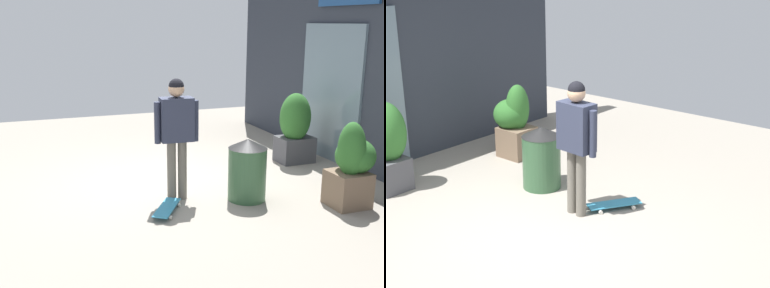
% 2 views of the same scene
% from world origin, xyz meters
% --- Properties ---
extents(ground_plane, '(12.00, 12.00, 0.00)m').
position_xyz_m(ground_plane, '(0.00, 0.00, 0.00)').
color(ground_plane, gray).
extents(building_facade, '(7.84, 0.31, 3.29)m').
position_xyz_m(building_facade, '(-0.01, 3.37, 1.64)').
color(building_facade, '#2D333D').
rests_on(building_facade, ground_plane).
extents(skateboarder, '(0.30, 0.64, 1.78)m').
position_xyz_m(skateboarder, '(0.75, -0.13, 1.10)').
color(skateboarder, '#666056').
rests_on(skateboarder, ground_plane).
extents(skateboard, '(0.73, 0.58, 0.08)m').
position_xyz_m(skateboard, '(1.18, -0.43, 0.06)').
color(skateboard, teal).
rests_on(skateboard, ground_plane).
extents(planter_box_left, '(0.61, 0.65, 1.29)m').
position_xyz_m(planter_box_left, '(-0.35, 2.51, 0.72)').
color(planter_box_left, '#47474C').
rests_on(planter_box_left, ground_plane).
extents(planter_box_right, '(0.55, 0.65, 1.22)m').
position_xyz_m(planter_box_right, '(1.82, 2.08, 0.60)').
color(planter_box_right, brown).
rests_on(planter_box_right, ground_plane).
extents(trash_bin, '(0.56, 0.56, 0.92)m').
position_xyz_m(trash_bin, '(1.11, 0.82, 0.46)').
color(trash_bin, '#335938').
rests_on(trash_bin, ground_plane).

